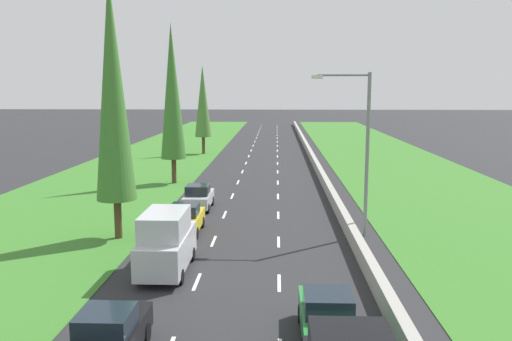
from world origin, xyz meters
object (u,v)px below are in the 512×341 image
black_hatchback_left_lane (109,336)px  green_hatchback_right_lane (327,316)px  silver_van_left_lane (166,242)px  street_light_mast (361,142)px  poplar_tree_fourth (203,102)px  silver_hatchback_left_lane (198,197)px  poplar_tree_second (113,90)px  yellow_hatchback_left_lane (185,219)px  poplar_tree_third (172,92)px

black_hatchback_left_lane → green_hatchback_right_lane: (6.62, 1.63, 0.00)m
black_hatchback_left_lane → green_hatchback_right_lane: 6.81m
silver_van_left_lane → street_light_mast: 12.01m
poplar_tree_fourth → black_hatchback_left_lane: bearing=-85.2°
silver_van_left_lane → poplar_tree_fourth: poplar_tree_fourth is taller
silver_hatchback_left_lane → poplar_tree_second: (-3.35, -7.18, 7.24)m
yellow_hatchback_left_lane → poplar_tree_third: (-3.71, 15.69, 7.00)m
silver_hatchback_left_lane → poplar_tree_second: poplar_tree_second is taller
poplar_tree_third → poplar_tree_fourth: 20.88m
black_hatchback_left_lane → poplar_tree_third: size_ratio=0.29×
black_hatchback_left_lane → poplar_tree_third: bearing=97.4°
silver_hatchback_left_lane → street_light_mast: street_light_mast is taller
green_hatchback_right_lane → street_light_mast: street_light_mast is taller
silver_van_left_lane → poplar_tree_second: bearing=125.9°
poplar_tree_third → silver_hatchback_left_lane: bearing=-69.8°
green_hatchback_right_lane → poplar_tree_second: poplar_tree_second is taller
yellow_hatchback_left_lane → poplar_tree_third: size_ratio=0.29×
silver_van_left_lane → poplar_tree_second: 9.26m
black_hatchback_left_lane → poplar_tree_third: poplar_tree_third is taller
yellow_hatchback_left_lane → street_light_mast: street_light_mast is taller
silver_van_left_lane → poplar_tree_second: poplar_tree_second is taller
poplar_tree_second → poplar_tree_third: poplar_tree_second is taller
green_hatchback_right_lane → poplar_tree_second: bearing=132.1°
green_hatchback_right_lane → poplar_tree_fourth: size_ratio=0.35×
black_hatchback_left_lane → poplar_tree_second: bearing=105.8°
black_hatchback_left_lane → poplar_tree_second: (-3.67, 13.02, 7.24)m
yellow_hatchback_left_lane → green_hatchback_right_lane: (6.80, -12.59, 0.00)m
black_hatchback_left_lane → silver_van_left_lane: size_ratio=0.80×
yellow_hatchback_left_lane → poplar_tree_third: bearing=103.3°
black_hatchback_left_lane → street_light_mast: bearing=55.8°
silver_hatchback_left_lane → poplar_tree_third: bearing=110.2°
yellow_hatchback_left_lane → poplar_tree_second: poplar_tree_second is taller
silver_hatchback_left_lane → poplar_tree_third: (-3.57, 9.72, 7.00)m
black_hatchback_left_lane → silver_hatchback_left_lane: same height
poplar_tree_second → street_light_mast: bearing=4.7°
black_hatchback_left_lane → poplar_tree_second: size_ratio=0.28×
green_hatchback_right_lane → black_hatchback_left_lane: bearing=-166.1°
poplar_tree_fourth → yellow_hatchback_left_lane: bearing=-83.7°
silver_hatchback_left_lane → poplar_tree_third: size_ratio=0.29×
silver_hatchback_left_lane → street_light_mast: bearing=-31.6°
yellow_hatchback_left_lane → street_light_mast: size_ratio=0.43×
black_hatchback_left_lane → yellow_hatchback_left_lane: 14.23m
yellow_hatchback_left_lane → silver_hatchback_left_lane: (-0.14, 5.97, 0.00)m
poplar_tree_third → poplar_tree_second: bearing=-89.2°
green_hatchback_right_lane → poplar_tree_third: 30.98m
green_hatchback_right_lane → silver_van_left_lane: bearing=136.5°
silver_van_left_lane → poplar_tree_fourth: bearing=95.7°
silver_hatchback_left_lane → poplar_tree_second: size_ratio=0.28×
yellow_hatchback_left_lane → silver_hatchback_left_lane: bearing=91.4°
poplar_tree_fourth → street_light_mast: bearing=-69.4°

